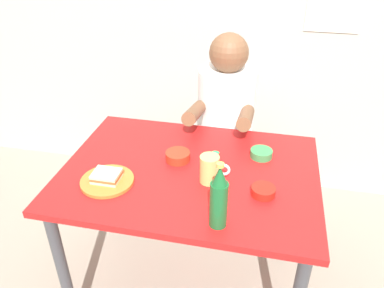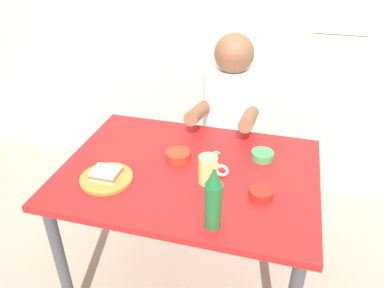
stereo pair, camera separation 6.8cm
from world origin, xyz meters
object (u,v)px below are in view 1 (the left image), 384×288
at_px(dining_table, 190,187).
at_px(dip_bowl_green, 261,153).
at_px(plate_orange, 107,181).
at_px(beer_bottle, 219,198).
at_px(person_seated, 226,105).
at_px(sandwich, 107,176).
at_px(beer_mug, 210,169).
at_px(stool, 223,165).

height_order(dining_table, dip_bowl_green, dip_bowl_green).
height_order(plate_orange, beer_bottle, beer_bottle).
height_order(dining_table, person_seated, person_seated).
relative_size(dining_table, sandwich, 10.00).
height_order(plate_orange, dip_bowl_green, dip_bowl_green).
bearing_deg(plate_orange, beer_mug, 13.46).
distance_m(plate_orange, sandwich, 0.02).
bearing_deg(dining_table, dip_bowl_green, 29.56).
xyz_separation_m(sandwich, beer_bottle, (0.48, -0.15, 0.09)).
height_order(stool, plate_orange, plate_orange).
bearing_deg(beer_bottle, beer_mug, 106.40).
relative_size(dining_table, beer_bottle, 4.20).
relative_size(stool, beer_bottle, 1.72).
bearing_deg(person_seated, plate_orange, -116.22).
xyz_separation_m(beer_mug, beer_bottle, (0.07, -0.24, 0.06)).
distance_m(plate_orange, beer_bottle, 0.52).
height_order(stool, person_seated, person_seated).
bearing_deg(person_seated, dip_bowl_green, -63.45).
relative_size(dining_table, dip_bowl_green, 11.00).
bearing_deg(dip_bowl_green, stool, 115.99).
bearing_deg(sandwich, stool, 64.10).
height_order(person_seated, beer_bottle, person_seated).
height_order(stool, beer_mug, beer_mug).
bearing_deg(dining_table, plate_orange, -152.66).
relative_size(person_seated, beer_mug, 5.71).
relative_size(person_seated, plate_orange, 3.27).
bearing_deg(plate_orange, stool, 64.10).
height_order(dining_table, beer_mug, beer_mug).
xyz_separation_m(plate_orange, sandwich, (0.00, 0.00, 0.02)).
bearing_deg(dip_bowl_green, beer_bottle, -104.74).
bearing_deg(stool, beer_bottle, -83.92).
height_order(dining_table, sandwich, sandwich).
bearing_deg(sandwich, plate_orange, -90.00).
distance_m(sandwich, beer_mug, 0.42).
bearing_deg(plate_orange, dip_bowl_green, 28.43).
bearing_deg(dining_table, sandwich, -152.66).
relative_size(stool, beer_mug, 3.57).
distance_m(stool, beer_bottle, 1.07).
bearing_deg(dip_bowl_green, dining_table, -150.44).
relative_size(sandwich, dip_bowl_green, 1.10).
relative_size(plate_orange, sandwich, 2.00).
distance_m(sandwich, beer_bottle, 0.51).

